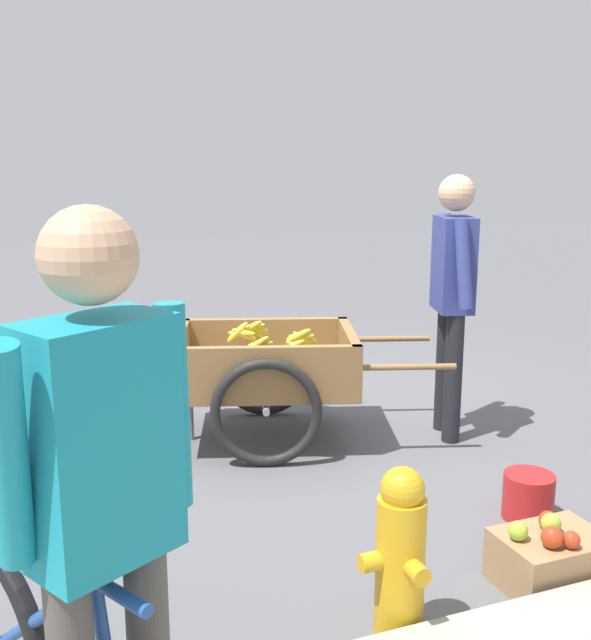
{
  "coord_description": "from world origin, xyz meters",
  "views": [
    {
      "loc": [
        1.76,
        4.19,
        1.74
      ],
      "look_at": [
        0.13,
        -0.01,
        0.75
      ],
      "focal_mm": 42.01,
      "sensor_mm": 36.0,
      "label": 1
    }
  ],
  "objects_px": {
    "cyclist_person": "(102,489)",
    "plastic_bucket": "(528,496)",
    "fire_hydrant": "(400,555)",
    "fruit_cart": "(265,371)",
    "apple_crate": "(550,558)",
    "vendor_person": "(453,283)"
  },
  "relations": [
    {
      "from": "cyclist_person",
      "to": "plastic_bucket",
      "type": "relative_size",
      "value": 6.63
    },
    {
      "from": "fruit_cart",
      "to": "apple_crate",
      "type": "distance_m",
      "value": 2.09
    },
    {
      "from": "fruit_cart",
      "to": "fire_hydrant",
      "type": "distance_m",
      "value": 2.08
    },
    {
      "from": "vendor_person",
      "to": "fire_hydrant",
      "type": "height_order",
      "value": "vendor_person"
    },
    {
      "from": "plastic_bucket",
      "to": "apple_crate",
      "type": "relative_size",
      "value": 0.56
    },
    {
      "from": "cyclist_person",
      "to": "vendor_person",
      "type": "bearing_deg",
      "value": -137.18
    },
    {
      "from": "cyclist_person",
      "to": "plastic_bucket",
      "type": "xyz_separation_m",
      "value": [
        -2.12,
        -1.08,
        -0.87
      ]
    },
    {
      "from": "fruit_cart",
      "to": "cyclist_person",
      "type": "height_order",
      "value": "cyclist_person"
    },
    {
      "from": "cyclist_person",
      "to": "plastic_bucket",
      "type": "distance_m",
      "value": 2.54
    },
    {
      "from": "vendor_person",
      "to": "plastic_bucket",
      "type": "distance_m",
      "value": 1.43
    },
    {
      "from": "cyclist_person",
      "to": "fire_hydrant",
      "type": "xyz_separation_m",
      "value": [
        -1.07,
        -0.48,
        -0.65
      ]
    },
    {
      "from": "apple_crate",
      "to": "fruit_cart",
      "type": "bearing_deg",
      "value": -74.29
    },
    {
      "from": "cyclist_person",
      "to": "fire_hydrant",
      "type": "height_order",
      "value": "cyclist_person"
    },
    {
      "from": "plastic_bucket",
      "to": "apple_crate",
      "type": "bearing_deg",
      "value": 60.21
    },
    {
      "from": "fruit_cart",
      "to": "cyclist_person",
      "type": "bearing_deg",
      "value": 63.48
    },
    {
      "from": "fruit_cart",
      "to": "fire_hydrant",
      "type": "bearing_deg",
      "value": 84.55
    },
    {
      "from": "cyclist_person",
      "to": "plastic_bucket",
      "type": "bearing_deg",
      "value": -153.06
    },
    {
      "from": "vendor_person",
      "to": "cyclist_person",
      "type": "bearing_deg",
      "value": 42.82
    },
    {
      "from": "cyclist_person",
      "to": "fire_hydrant",
      "type": "bearing_deg",
      "value": -155.78
    },
    {
      "from": "fruit_cart",
      "to": "plastic_bucket",
      "type": "bearing_deg",
      "value": 120.18
    },
    {
      "from": "vendor_person",
      "to": "apple_crate",
      "type": "height_order",
      "value": "vendor_person"
    },
    {
      "from": "fruit_cart",
      "to": "vendor_person",
      "type": "height_order",
      "value": "vendor_person"
    }
  ]
}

